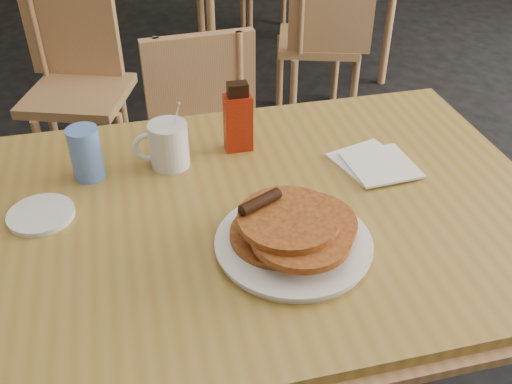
# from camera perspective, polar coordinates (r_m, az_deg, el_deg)

# --- Properties ---
(main_table) EXTENTS (1.41, 0.99, 0.75)m
(main_table) POSITION_cam_1_polar(r_m,az_deg,el_deg) (1.24, -0.86, -3.07)
(main_table) COLOR olive
(main_table) RESTS_ON floor
(chair_main_far) EXTENTS (0.42, 0.42, 0.83)m
(chair_main_far) POSITION_cam_1_polar(r_m,az_deg,el_deg) (1.96, -5.03, 5.23)
(chair_main_far) COLOR #AD7451
(chair_main_far) RESTS_ON floor
(chair_neighbor_near) EXTENTS (0.47, 0.48, 0.86)m
(chair_neighbor_near) POSITION_cam_1_polar(r_m,az_deg,el_deg) (2.87, 6.83, 15.88)
(chair_neighbor_near) COLOR #AD7451
(chair_neighbor_near) RESTS_ON floor
(chair_wall_extra) EXTENTS (0.49, 0.50, 0.88)m
(chair_wall_extra) POSITION_cam_1_polar(r_m,az_deg,el_deg) (2.56, -17.64, 12.04)
(chair_wall_extra) COLOR #AD7451
(chair_wall_extra) RESTS_ON floor
(pancake_plate) EXTENTS (0.31, 0.31, 0.10)m
(pancake_plate) POSITION_cam_1_polar(r_m,az_deg,el_deg) (1.11, 3.75, -4.33)
(pancake_plate) COLOR silver
(pancake_plate) RESTS_ON main_table
(coffee_mug) EXTENTS (0.13, 0.09, 0.17)m
(coffee_mug) POSITION_cam_1_polar(r_m,az_deg,el_deg) (1.34, -8.83, 4.73)
(coffee_mug) COLOR silver
(coffee_mug) RESTS_ON main_table
(syrup_bottle) EXTENTS (0.07, 0.05, 0.18)m
(syrup_bottle) POSITION_cam_1_polar(r_m,az_deg,el_deg) (1.38, -1.81, 7.28)
(syrup_bottle) COLOR maroon
(syrup_bottle) RESTS_ON main_table
(napkin_stack) EXTENTS (0.20, 0.21, 0.01)m
(napkin_stack) POSITION_cam_1_polar(r_m,az_deg,el_deg) (1.38, 11.80, 2.83)
(napkin_stack) COLOR silver
(napkin_stack) RESTS_ON main_table
(blue_tumbler) EXTENTS (0.08, 0.08, 0.12)m
(blue_tumbler) POSITION_cam_1_polar(r_m,az_deg,el_deg) (1.34, -16.63, 3.72)
(blue_tumbler) COLOR #5275C1
(blue_tumbler) RESTS_ON main_table
(side_saucer) EXTENTS (0.17, 0.17, 0.01)m
(side_saucer) POSITION_cam_1_polar(r_m,az_deg,el_deg) (1.28, -20.71, -2.14)
(side_saucer) COLOR silver
(side_saucer) RESTS_ON main_table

